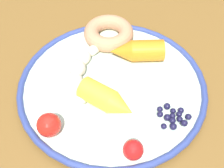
# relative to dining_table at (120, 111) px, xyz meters

# --- Properties ---
(dining_table) EXTENTS (1.29, 0.96, 0.75)m
(dining_table) POSITION_rel_dining_table_xyz_m (0.00, 0.00, 0.00)
(dining_table) COLOR brown
(dining_table) RESTS_ON ground_plane
(plate) EXTENTS (0.35, 0.35, 0.02)m
(plate) POSITION_rel_dining_table_xyz_m (0.00, 0.02, 0.08)
(plate) COLOR silver
(plate) RESTS_ON dining_table
(banana) EXTENTS (0.15, 0.08, 0.03)m
(banana) POSITION_rel_dining_table_xyz_m (0.04, 0.07, 0.10)
(banana) COLOR beige
(banana) RESTS_ON plate
(carrot_orange) EXTENTS (0.06, 0.11, 0.04)m
(carrot_orange) POSITION_rel_dining_table_xyz_m (0.06, -0.04, 0.11)
(carrot_orange) COLOR orange
(carrot_orange) RESTS_ON plate
(carrot_yellow) EXTENTS (0.10, 0.10, 0.04)m
(carrot_yellow) POSITION_rel_dining_table_xyz_m (-0.05, 0.03, 0.11)
(carrot_yellow) COLOR yellow
(carrot_yellow) RESTS_ON plate
(donut) EXTENTS (0.13, 0.13, 0.03)m
(donut) POSITION_rel_dining_table_xyz_m (0.13, 0.00, 0.10)
(donut) COLOR tan
(donut) RESTS_ON plate
(blueberry_pile) EXTENTS (0.05, 0.06, 0.02)m
(blueberry_pile) POSITION_rel_dining_table_xyz_m (-0.09, -0.07, 0.09)
(blueberry_pile) COLOR #191638
(blueberry_pile) RESTS_ON plate
(tomato_near) EXTENTS (0.04, 0.04, 0.04)m
(tomato_near) POSITION_rel_dining_table_xyz_m (-0.08, 0.13, 0.11)
(tomato_near) COLOR red
(tomato_near) RESTS_ON plate
(tomato_mid) EXTENTS (0.03, 0.03, 0.03)m
(tomato_mid) POSITION_rel_dining_table_xyz_m (-0.14, 0.01, 0.10)
(tomato_mid) COLOR red
(tomato_mid) RESTS_ON plate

